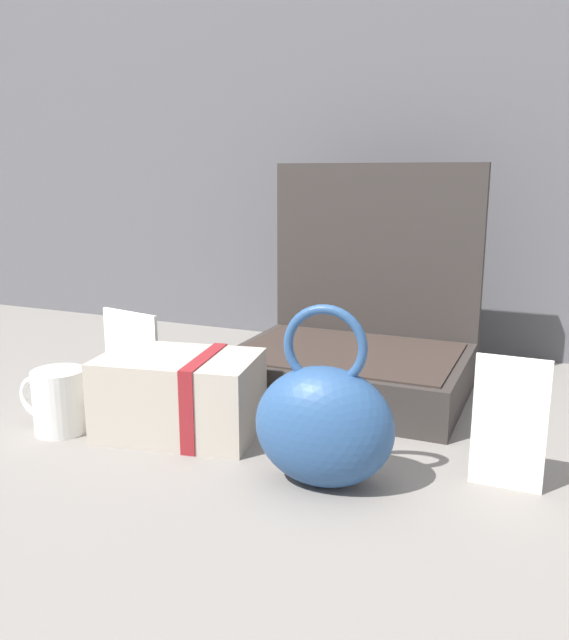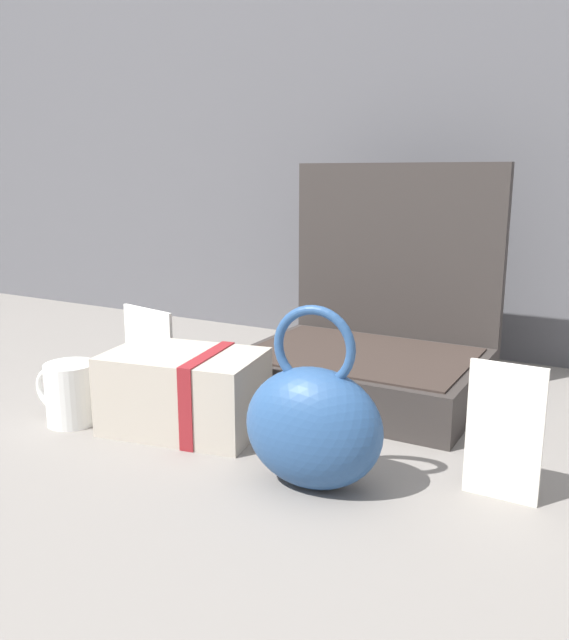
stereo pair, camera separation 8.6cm
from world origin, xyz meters
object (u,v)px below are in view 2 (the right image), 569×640
Objects in this scene: info_card_left at (504,432)px; poster_card_right at (149,347)px; open_suitcase at (371,343)px; coffee_mug at (70,393)px; cream_toiletry_bag at (187,391)px; teal_pouch_handbag at (313,425)px.

poster_card_right is (-0.62, 0.12, -0.01)m from info_card_left.
open_suitcase reaches higher than coffee_mug.
cream_toiletry_bag is at bearing -119.54° from open_suitcase.
cream_toiletry_bag is 0.44m from info_card_left.
coffee_mug is 0.81× the size of poster_card_right.
poster_card_right reaches higher than cream_toiletry_bag.
teal_pouch_handbag is 0.92× the size of cream_toiletry_bag.
info_card_left is 0.63m from poster_card_right.
cream_toiletry_bag is 0.18m from coffee_mug.
teal_pouch_handbag is at bearing -157.71° from info_card_left.
cream_toiletry_bag reaches higher than coffee_mug.
coffee_mug is 0.69× the size of info_card_left.
info_card_left reaches higher than poster_card_right.
open_suitcase is at bearing 101.37° from teal_pouch_handbag.
coffee_mug is at bearing -133.05° from open_suitcase.
teal_pouch_handbag is at bearing -13.91° from poster_card_right.
open_suitcase is 2.78× the size of poster_card_right.
info_card_left is at bearing -46.15° from open_suitcase.
poster_card_right is at bearing 144.52° from cream_toiletry_bag.
open_suitcase is 0.38m from poster_card_right.
cream_toiletry_bag is 1.75× the size of poster_card_right.
teal_pouch_handbag is 0.41m from coffee_mug.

